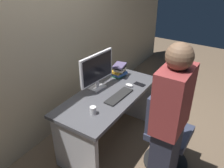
# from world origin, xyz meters

# --- Properties ---
(ground_plane) EXTENTS (9.00, 9.00, 0.00)m
(ground_plane) POSITION_xyz_m (0.00, 0.00, 0.00)
(ground_plane) COLOR brown
(wall_back) EXTENTS (6.40, 0.10, 3.00)m
(wall_back) POSITION_xyz_m (0.00, 0.80, 1.50)
(wall_back) COLOR tan
(wall_back) RESTS_ON ground
(desk) EXTENTS (1.44, 0.66, 0.73)m
(desk) POSITION_xyz_m (0.00, 0.00, 0.51)
(desk) COLOR #4C4C51
(desk) RESTS_ON ground
(office_chair) EXTENTS (0.52, 0.52, 0.94)m
(office_chair) POSITION_xyz_m (0.04, -0.73, 0.43)
(office_chair) COLOR black
(office_chair) RESTS_ON ground
(person_at_desk) EXTENTS (0.40, 0.24, 1.64)m
(person_at_desk) POSITION_xyz_m (-0.34, -0.87, 0.84)
(person_at_desk) COLOR #262838
(person_at_desk) RESTS_ON ground
(monitor) EXTENTS (0.54, 0.16, 0.46)m
(monitor) POSITION_xyz_m (0.04, 0.19, 0.99)
(monitor) COLOR silver
(monitor) RESTS_ON desk
(keyboard) EXTENTS (0.44, 0.15, 0.02)m
(keyboard) POSITION_xyz_m (0.01, -0.14, 0.74)
(keyboard) COLOR #262626
(keyboard) RESTS_ON desk
(mouse) EXTENTS (0.06, 0.10, 0.03)m
(mouse) POSITION_xyz_m (0.29, -0.12, 0.75)
(mouse) COLOR white
(mouse) RESTS_ON desk
(cup_near_keyboard) EXTENTS (0.07, 0.07, 0.09)m
(cup_near_keyboard) POSITION_xyz_m (-0.42, -0.08, 0.77)
(cup_near_keyboard) COLOR silver
(cup_near_keyboard) RESTS_ON desk
(book_stack) EXTENTS (0.22, 0.17, 0.18)m
(book_stack) POSITION_xyz_m (0.46, 0.13, 0.82)
(book_stack) COLOR #338C59
(book_stack) RESTS_ON desk
(cell_phone) EXTENTS (0.09, 0.15, 0.01)m
(cell_phone) POSITION_xyz_m (0.41, -0.21, 0.74)
(cell_phone) COLOR black
(cell_phone) RESTS_ON desk
(handbag) EXTENTS (0.34, 0.14, 0.38)m
(handbag) POSITION_xyz_m (0.56, -0.72, 0.14)
(handbag) COLOR #262628
(handbag) RESTS_ON ground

